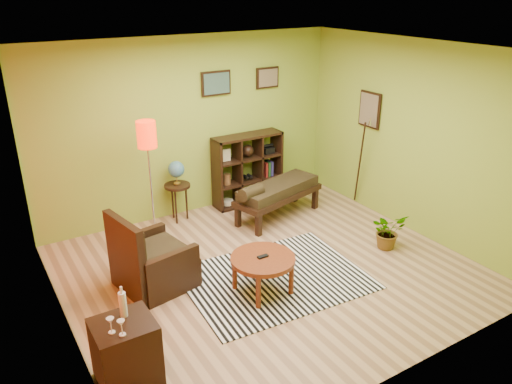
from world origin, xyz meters
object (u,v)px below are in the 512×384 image
bench (276,192)px  potted_plant (387,234)px  coffee_table (263,262)px  floor_lamp (148,146)px  globe_table (177,176)px  cube_shelf (248,169)px  armchair (151,264)px  side_cabinet (126,352)px

bench → potted_plant: (0.80, -1.63, -0.25)m
coffee_table → bench: bench is taller
floor_lamp → globe_table: bearing=39.4°
potted_plant → cube_shelf: bearing=109.5°
potted_plant → globe_table: bearing=132.2°
globe_table → armchair: bearing=-123.7°
side_cabinet → bench: 3.86m
globe_table → cube_shelf: size_ratio=0.82×
armchair → globe_table: bearing=56.3°
side_cabinet → potted_plant: 4.01m
coffee_table → globe_table: size_ratio=0.79×
side_cabinet → cube_shelf: cube_shelf is taller
cube_shelf → potted_plant: (0.85, -2.40, -0.40)m
armchair → cube_shelf: cube_shelf is taller
side_cabinet → globe_table: bearing=58.6°
globe_table → potted_plant: 3.25m
side_cabinet → globe_table: size_ratio=0.98×
floor_lamp → globe_table: size_ratio=1.83×
coffee_table → potted_plant: bearing=0.2°
floor_lamp → potted_plant: size_ratio=3.43×
cube_shelf → bench: cube_shelf is taller
armchair → globe_table: 1.93m
coffee_table → side_cabinet: bearing=-162.9°
potted_plant → side_cabinet: bearing=-171.6°
side_cabinet → floor_lamp: bearing=63.7°
coffee_table → cube_shelf: 2.72m
globe_table → bench: globe_table is taller
globe_table → potted_plant: globe_table is taller
floor_lamp → coffee_table: bearing=-71.4°
armchair → side_cabinet: (-0.77, -1.40, 0.02)m
armchair → bench: (2.40, 0.81, 0.15)m
floor_lamp → bench: 2.20m
armchair → globe_table: (1.04, 1.56, 0.44)m
side_cabinet → floor_lamp: (1.23, 2.48, 1.13)m
side_cabinet → floor_lamp: floor_lamp is taller
coffee_table → armchair: 1.38m
globe_table → coffee_table: bearing=-88.6°
cube_shelf → floor_lamp: bearing=-165.0°
armchair → globe_table: size_ratio=1.02×
armchair → cube_shelf: size_ratio=0.84×
globe_table → cube_shelf: cube_shelf is taller
bench → potted_plant: 1.83m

